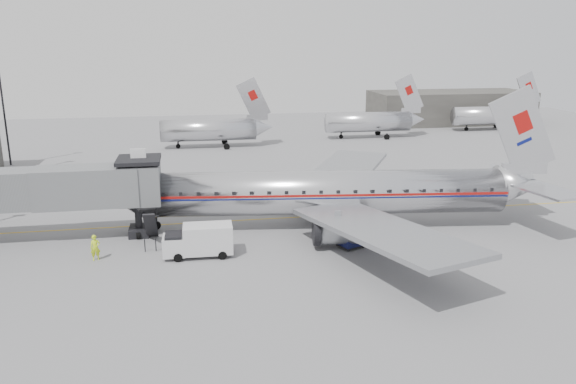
% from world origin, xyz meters
% --- Properties ---
extents(ground, '(160.00, 160.00, 0.00)m').
position_xyz_m(ground, '(0.00, 0.00, 0.00)').
color(ground, slate).
rests_on(ground, ground).
extents(hangar, '(30.00, 12.00, 6.00)m').
position_xyz_m(hangar, '(45.00, 60.00, 3.00)').
color(hangar, '#393734').
rests_on(hangar, ground).
extents(apron_line, '(60.00, 0.15, 0.01)m').
position_xyz_m(apron_line, '(3.00, 6.00, 0.01)').
color(apron_line, gold).
rests_on(apron_line, ground).
extents(jet_bridge, '(21.00, 6.20, 7.10)m').
position_xyz_m(jet_bridge, '(-16.66, 3.67, 4.18)').
color(jet_bridge, '#5C5E60').
rests_on(jet_bridge, ground).
extents(distant_aircraft_near, '(16.39, 3.20, 10.26)m').
position_xyz_m(distant_aircraft_near, '(-1.79, 42.00, 2.73)').
color(distant_aircraft_near, silver).
rests_on(distant_aircraft_near, ground).
extents(distant_aircraft_mid, '(16.39, 3.20, 10.26)m').
position_xyz_m(distant_aircraft_mid, '(24.21, 46.00, 2.73)').
color(distant_aircraft_mid, silver).
rests_on(distant_aircraft_mid, ground).
extents(distant_aircraft_far, '(16.39, 3.20, 10.26)m').
position_xyz_m(distant_aircraft_far, '(48.21, 50.00, 2.73)').
color(distant_aircraft_far, silver).
rests_on(distant_aircraft_far, ground).
extents(airliner, '(37.76, 34.80, 11.97)m').
position_xyz_m(airliner, '(6.75, 2.91, 3.01)').
color(airliner, silver).
rests_on(airliner, ground).
extents(service_van, '(5.11, 2.13, 2.38)m').
position_xyz_m(service_van, '(-4.58, -2.00, 1.25)').
color(service_van, silver).
rests_on(service_van, ground).
extents(baggage_cart_navy, '(2.27, 2.03, 1.46)m').
position_xyz_m(baggage_cart_navy, '(6.99, -2.24, 0.78)').
color(baggage_cart_navy, '#0E123A').
rests_on(baggage_cart_navy, ground).
extents(ramp_worker, '(0.78, 0.61, 1.89)m').
position_xyz_m(ramp_worker, '(-12.00, -1.43, 0.95)').
color(ramp_worker, '#CEF11C').
rests_on(ramp_worker, ground).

